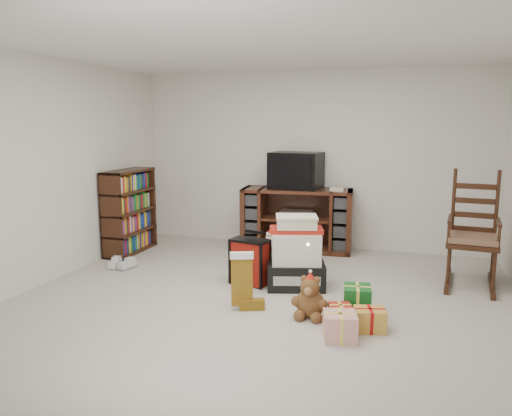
{
  "coord_description": "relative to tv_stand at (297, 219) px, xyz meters",
  "views": [
    {
      "loc": [
        1.36,
        -4.53,
        1.79
      ],
      "look_at": [
        -0.24,
        0.6,
        0.86
      ],
      "focal_mm": 35.0,
      "sensor_mm": 36.0,
      "label": 1
    }
  ],
  "objects": [
    {
      "name": "tv_stand",
      "position": [
        0.0,
        0.0,
        0.0
      ],
      "size": [
        1.56,
        0.67,
        0.87
      ],
      "rotation": [
        0.0,
        0.0,
        0.08
      ],
      "color": "#482414",
      "rests_on": "floor"
    },
    {
      "name": "sneaker_pair",
      "position": [
        -1.87,
        -1.55,
        -0.39
      ],
      "size": [
        0.33,
        0.27,
        0.09
      ],
      "rotation": [
        0.0,
        0.0,
        0.05
      ],
      "color": "silver",
      "rests_on": "floor"
    },
    {
      "name": "mrs_claus_figurine",
      "position": [
        -0.06,
        -1.11,
        -0.22
      ],
      "size": [
        0.27,
        0.25,
        0.55
      ],
      "color": "#AF2112",
      "rests_on": "floor"
    },
    {
      "name": "gift_pile",
      "position": [
        0.35,
        -1.6,
        -0.1
      ],
      "size": [
        0.72,
        0.6,
        0.78
      ],
      "rotation": [
        0.0,
        0.0,
        0.28
      ],
      "color": "black",
      "rests_on": "floor"
    },
    {
      "name": "bookshelf",
      "position": [
        -2.18,
        -0.8,
        0.11
      ],
      "size": [
        0.31,
        0.94,
        1.14
      ],
      "color": "#3C1F10",
      "rests_on": "floor"
    },
    {
      "name": "red_suitcase",
      "position": [
        -0.16,
        -1.66,
        -0.18
      ],
      "size": [
        0.43,
        0.29,
        0.6
      ],
      "rotation": [
        0.0,
        0.0,
        -0.21
      ],
      "color": "maroon",
      "rests_on": "floor"
    },
    {
      "name": "santa_figurine",
      "position": [
        0.35,
        -1.63,
        -0.18
      ],
      "size": [
        0.33,
        0.31,
        0.67
      ],
      "color": "#AF2112",
      "rests_on": "floor"
    },
    {
      "name": "gift_cluster",
      "position": [
        1.03,
        -2.47,
        -0.31
      ],
      "size": [
        0.53,
        0.81,
        0.24
      ],
      "color": "#A91E13",
      "rests_on": "floor"
    },
    {
      "name": "teddy_bear",
      "position": [
        0.67,
        -2.4,
        -0.26
      ],
      "size": [
        0.26,
        0.23,
        0.39
      ],
      "color": "brown",
      "rests_on": "floor"
    },
    {
      "name": "crt_television",
      "position": [
        -0.03,
        0.03,
        0.69
      ],
      "size": [
        0.73,
        0.56,
        0.5
      ],
      "rotation": [
        0.0,
        0.0,
        -0.11
      ],
      "color": "black",
      "rests_on": "tv_stand"
    },
    {
      "name": "rocking_chair",
      "position": [
        2.18,
        -0.91,
        0.02
      ],
      "size": [
        0.61,
        0.92,
        1.32
      ],
      "rotation": [
        0.0,
        0.0,
        -0.1
      ],
      "color": "#3C1F10",
      "rests_on": "floor"
    },
    {
      "name": "room",
      "position": [
        0.14,
        -2.2,
        0.81
      ],
      "size": [
        5.01,
        5.01,
        2.51
      ],
      "color": "#B4AEA5",
      "rests_on": "ground"
    },
    {
      "name": "stocking",
      "position": [
        -0.0,
        -2.38,
        -0.15
      ],
      "size": [
        0.29,
        0.2,
        0.57
      ],
      "primitive_type": null,
      "rotation": [
        0.0,
        0.0,
        0.37
      ],
      "color": "#0D7B18",
      "rests_on": "floor"
    }
  ]
}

